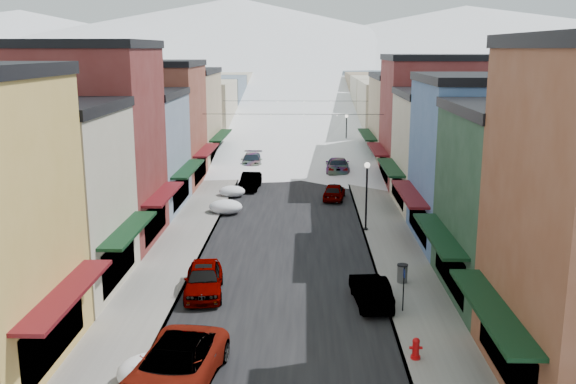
# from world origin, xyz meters

# --- Properties ---
(road) EXTENTS (10.00, 160.00, 0.01)m
(road) POSITION_xyz_m (0.00, 60.00, 0.01)
(road) COLOR black
(road) RESTS_ON ground
(sidewalk_left) EXTENTS (3.20, 160.00, 0.15)m
(sidewalk_left) POSITION_xyz_m (-6.60, 60.00, 0.07)
(sidewalk_left) COLOR gray
(sidewalk_left) RESTS_ON ground
(sidewalk_right) EXTENTS (3.20, 160.00, 0.15)m
(sidewalk_right) POSITION_xyz_m (6.60, 60.00, 0.07)
(sidewalk_right) COLOR gray
(sidewalk_right) RESTS_ON ground
(curb_left) EXTENTS (0.10, 160.00, 0.15)m
(curb_left) POSITION_xyz_m (-5.05, 60.00, 0.07)
(curb_left) COLOR slate
(curb_left) RESTS_ON ground
(curb_right) EXTENTS (0.10, 160.00, 0.15)m
(curb_right) POSITION_xyz_m (5.05, 60.00, 0.07)
(curb_right) COLOR slate
(curb_right) RESTS_ON ground
(bldg_l_cream) EXTENTS (11.30, 8.20, 9.50)m
(bldg_l_cream) POSITION_xyz_m (-13.19, 12.50, 4.76)
(bldg_l_cream) COLOR #BFB59A
(bldg_l_cream) RESTS_ON ground
(bldg_l_brick_near) EXTENTS (12.30, 8.20, 12.50)m
(bldg_l_brick_near) POSITION_xyz_m (-13.69, 20.50, 6.26)
(bldg_l_brick_near) COLOR maroon
(bldg_l_brick_near) RESTS_ON ground
(bldg_l_grayblue) EXTENTS (11.30, 9.20, 9.00)m
(bldg_l_grayblue) POSITION_xyz_m (-13.19, 29.00, 4.51)
(bldg_l_grayblue) COLOR gray
(bldg_l_grayblue) RESTS_ON ground
(bldg_l_brick_far) EXTENTS (13.30, 9.20, 11.00)m
(bldg_l_brick_far) POSITION_xyz_m (-14.19, 38.00, 5.51)
(bldg_l_brick_far) COLOR brown
(bldg_l_brick_far) RESTS_ON ground
(bldg_l_tan) EXTENTS (11.30, 11.20, 10.00)m
(bldg_l_tan) POSITION_xyz_m (-13.19, 48.00, 5.01)
(bldg_l_tan) COLOR tan
(bldg_l_tan) RESTS_ON ground
(bldg_r_green) EXTENTS (11.30, 9.20, 9.50)m
(bldg_r_green) POSITION_xyz_m (13.19, 12.00, 4.76)
(bldg_r_green) COLOR #1D3C27
(bldg_r_green) RESTS_ON ground
(bldg_r_blue) EXTENTS (11.30, 9.20, 10.50)m
(bldg_r_blue) POSITION_xyz_m (13.19, 21.00, 5.26)
(bldg_r_blue) COLOR #436498
(bldg_r_blue) RESTS_ON ground
(bldg_r_cream) EXTENTS (12.30, 9.20, 9.00)m
(bldg_r_cream) POSITION_xyz_m (13.69, 30.00, 4.51)
(bldg_r_cream) COLOR beige
(bldg_r_cream) RESTS_ON ground
(bldg_r_brick_far) EXTENTS (13.30, 9.20, 11.50)m
(bldg_r_brick_far) POSITION_xyz_m (14.19, 39.00, 5.76)
(bldg_r_brick_far) COLOR maroon
(bldg_r_brick_far) RESTS_ON ground
(bldg_r_tan) EXTENTS (11.30, 11.20, 9.50)m
(bldg_r_tan) POSITION_xyz_m (13.19, 49.00, 4.76)
(bldg_r_tan) COLOR tan
(bldg_r_tan) RESTS_ON ground
(distant_blocks) EXTENTS (34.00, 55.00, 8.00)m
(distant_blocks) POSITION_xyz_m (0.00, 83.00, 4.00)
(distant_blocks) COLOR gray
(distant_blocks) RESTS_ON ground
(mountain_ridge) EXTENTS (670.00, 340.00, 34.00)m
(mountain_ridge) POSITION_xyz_m (-19.47, 277.18, 14.36)
(mountain_ridge) COLOR silver
(mountain_ridge) RESTS_ON ground
(overhead_cables) EXTENTS (16.40, 15.04, 0.04)m
(overhead_cables) POSITION_xyz_m (0.00, 47.50, 6.20)
(overhead_cables) COLOR black
(overhead_cables) RESTS_ON ground
(car_white_suv) EXTENTS (3.52, 6.32, 1.67)m
(car_white_suv) POSITION_xyz_m (-3.50, 3.00, 0.83)
(car_white_suv) COLOR silver
(car_white_suv) RESTS_ON ground
(car_silver_sedan) EXTENTS (2.34, 4.77, 1.57)m
(car_silver_sedan) POSITION_xyz_m (-3.88, 12.06, 0.78)
(car_silver_sedan) COLOR #A8ABB0
(car_silver_sedan) RESTS_ON ground
(car_dark_hatch) EXTENTS (1.75, 4.38, 1.42)m
(car_dark_hatch) POSITION_xyz_m (-3.63, 36.51, 0.71)
(car_dark_hatch) COLOR black
(car_dark_hatch) RESTS_ON ground
(car_silver_wagon) EXTENTS (2.27, 5.35, 1.54)m
(car_silver_wagon) POSITION_xyz_m (-4.30, 46.40, 0.77)
(car_silver_wagon) COLOR #A1A3A9
(car_silver_wagon) RESTS_ON ground
(car_green_sedan) EXTENTS (1.86, 4.35, 1.39)m
(car_green_sedan) POSITION_xyz_m (4.30, 11.03, 0.70)
(car_green_sedan) COLOR black
(car_green_sedan) RESTS_ON ground
(car_gray_suv) EXTENTS (2.14, 4.17, 1.36)m
(car_gray_suv) POSITION_xyz_m (3.50, 32.81, 0.68)
(car_gray_suv) COLOR #93959B
(car_gray_suv) RESTS_ON ground
(car_black_sedan) EXTENTS (2.42, 5.69, 1.64)m
(car_black_sedan) POSITION_xyz_m (4.30, 43.77, 0.82)
(car_black_sedan) COLOR black
(car_black_sedan) RESTS_ON ground
(car_lane_silver) EXTENTS (1.75, 3.96, 1.33)m
(car_lane_silver) POSITION_xyz_m (-1.07, 56.88, 0.66)
(car_lane_silver) COLOR #96979E
(car_lane_silver) RESTS_ON ground
(car_lane_white) EXTENTS (3.52, 6.42, 1.71)m
(car_lane_white) POSITION_xyz_m (1.77, 64.59, 0.85)
(car_lane_white) COLOR #BBBBBD
(car_lane_white) RESTS_ON ground
(fire_hydrant) EXTENTS (0.51, 0.38, 0.87)m
(fire_hydrant) POSITION_xyz_m (5.49, 5.21, 0.55)
(fire_hydrant) COLOR red
(fire_hydrant) RESTS_ON sidewalk_right
(parking_sign) EXTENTS (0.06, 0.29, 2.12)m
(parking_sign) POSITION_xyz_m (5.68, 9.88, 1.39)
(parking_sign) COLOR black
(parking_sign) RESTS_ON sidewalk_right
(trash_can) EXTENTS (0.57, 0.57, 0.96)m
(trash_can) POSITION_xyz_m (6.19, 13.62, 0.64)
(trash_can) COLOR slate
(trash_can) RESTS_ON sidewalk_right
(streetlamp_near) EXTENTS (0.38, 0.38, 4.58)m
(streetlamp_near) POSITION_xyz_m (5.20, 23.46, 3.04)
(streetlamp_near) COLOR black
(streetlamp_near) RESTS_ON sidewalk_right
(streetlamp_far) EXTENTS (0.38, 0.38, 4.55)m
(streetlamp_far) POSITION_xyz_m (5.81, 55.00, 3.02)
(streetlamp_far) COLOR black
(streetlamp_far) RESTS_ON sidewalk_right
(snow_pile_near) EXTENTS (2.69, 2.85, 1.14)m
(snow_pile_near) POSITION_xyz_m (-4.28, 3.20, 0.54)
(snow_pile_near) COLOR white
(snow_pile_near) RESTS_ON ground
(snow_pile_mid) EXTENTS (2.47, 2.72, 1.05)m
(snow_pile_mid) POSITION_xyz_m (-4.73, 28.13, 0.50)
(snow_pile_mid) COLOR white
(snow_pile_mid) RESTS_ON ground
(snow_pile_far) EXTENTS (2.16, 2.53, 0.91)m
(snow_pile_far) POSITION_xyz_m (-4.88, 33.70, 0.44)
(snow_pile_far) COLOR white
(snow_pile_far) RESTS_ON ground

